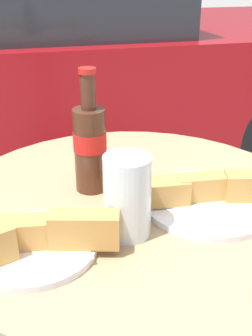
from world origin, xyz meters
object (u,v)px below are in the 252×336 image
(bistro_table, at_px, (131,260))
(drinking_glass, at_px, (127,200))
(lunch_plate_near, at_px, (205,195))
(cola_bottle_left, at_px, (90,144))
(parked_car, at_px, (5,68))
(lunch_plate_far, at_px, (30,242))

(bistro_table, xyz_separation_m, drinking_glass, (-0.04, -0.11, 0.21))
(drinking_glass, relative_size, lunch_plate_near, 0.44)
(cola_bottle_left, xyz_separation_m, parked_car, (-0.18, 1.83, -0.23))
(bistro_table, height_order, drinking_glass, drinking_glass)
(cola_bottle_left, bearing_deg, drinking_glass, -80.46)
(bistro_table, distance_m, lunch_plate_far, 0.30)
(lunch_plate_near, xyz_separation_m, parked_car, (-0.38, 1.95, -0.15))
(lunch_plate_far, bearing_deg, drinking_glass, 8.03)
(bistro_table, xyz_separation_m, lunch_plate_near, (0.13, -0.06, 0.17))
(drinking_glass, bearing_deg, lunch_plate_far, -171.97)
(lunch_plate_far, distance_m, parked_car, 2.03)
(bistro_table, distance_m, drinking_glass, 0.24)
(cola_bottle_left, distance_m, drinking_glass, 0.18)
(bistro_table, relative_size, lunch_plate_far, 2.64)
(parked_car, bearing_deg, drinking_glass, -84.03)
(bistro_table, height_order, cola_bottle_left, cola_bottle_left)
(drinking_glass, distance_m, parked_car, 2.03)
(parked_car, bearing_deg, cola_bottle_left, -84.37)
(bistro_table, distance_m, cola_bottle_left, 0.26)
(bistro_table, relative_size, cola_bottle_left, 3.08)
(drinking_glass, xyz_separation_m, parked_car, (-0.21, 2.01, -0.19))
(cola_bottle_left, distance_m, parked_car, 1.86)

